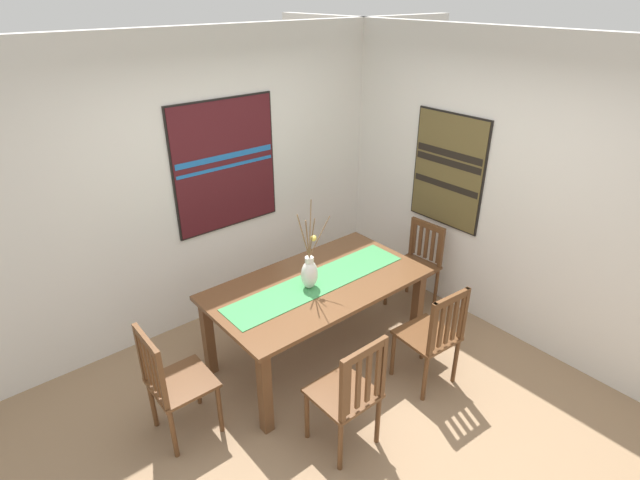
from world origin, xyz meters
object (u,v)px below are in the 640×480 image
at_px(dining_table, 317,293).
at_px(painting_on_side_wall, 448,170).
at_px(centerpiece_vase, 310,272).
at_px(chair_1, 349,393).
at_px(chair_0, 417,263).
at_px(chair_3, 173,381).
at_px(painting_on_back_wall, 225,165).
at_px(chair_2, 433,335).

xyz_separation_m(dining_table, painting_on_side_wall, (1.60, -0.04, 0.75)).
relative_size(dining_table, centerpiece_vase, 2.48).
bearing_deg(chair_1, chair_0, 26.90).
relative_size(dining_table, chair_0, 2.08).
relative_size(chair_0, chair_1, 0.92).
height_order(centerpiece_vase, chair_3, centerpiece_vase).
relative_size(chair_1, painting_on_back_wall, 0.79).
bearing_deg(dining_table, chair_3, -178.85).
xyz_separation_m(chair_3, painting_on_back_wall, (1.23, 1.21, 1.01)).
xyz_separation_m(chair_3, painting_on_side_wall, (2.95, -0.01, 0.91)).
xyz_separation_m(centerpiece_vase, chair_3, (-1.25, -0.01, -0.42)).
height_order(centerpiece_vase, chair_1, centerpiece_vase).
distance_m(chair_2, painting_on_side_wall, 1.66).
distance_m(chair_0, painting_on_back_wall, 2.12).
bearing_deg(chair_1, centerpiece_vase, 67.20).
distance_m(dining_table, chair_2, 1.01).
distance_m(chair_3, painting_on_side_wall, 3.08).
xyz_separation_m(dining_table, chair_1, (-0.47, -0.91, -0.16)).
relative_size(painting_on_back_wall, painting_on_side_wall, 1.10).
bearing_deg(chair_2, chair_1, -177.61).
relative_size(centerpiece_vase, painting_on_back_wall, 0.61).
height_order(chair_1, chair_2, chair_1).
bearing_deg(painting_on_side_wall, dining_table, 178.54).
bearing_deg(painting_on_side_wall, painting_on_back_wall, 144.39).
relative_size(chair_2, chair_3, 0.99).
relative_size(chair_1, chair_3, 1.02).
bearing_deg(painting_on_side_wall, chair_3, 179.73).
bearing_deg(dining_table, painting_on_side_wall, -1.46).
distance_m(dining_table, chair_1, 1.04).
bearing_deg(chair_3, centerpiece_vase, 0.31).
height_order(centerpiece_vase, chair_2, centerpiece_vase).
bearing_deg(painting_on_back_wall, chair_1, -99.63).
xyz_separation_m(chair_2, painting_on_side_wall, (1.11, 0.83, 0.91)).
bearing_deg(chair_1, painting_on_back_wall, 80.37).
xyz_separation_m(dining_table, chair_3, (-1.35, -0.03, -0.16)).
bearing_deg(chair_3, chair_1, -45.15).
bearing_deg(chair_0, chair_2, -133.61).
bearing_deg(painting_on_back_wall, painting_on_side_wall, -35.61).
height_order(centerpiece_vase, painting_on_back_wall, painting_on_back_wall).
relative_size(dining_table, chair_3, 1.95).
bearing_deg(centerpiece_vase, chair_1, -112.80).
bearing_deg(dining_table, painting_on_back_wall, 95.54).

